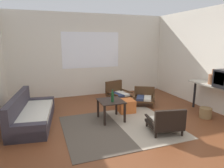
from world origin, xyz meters
TOP-DOWN VIEW (x-y plane):
  - ground_plane at (0.00, 0.00)m, footprint 7.80×7.80m
  - far_wall_with_window at (0.00, 3.06)m, footprint 5.60×0.13m
  - side_wall_right at (2.66, 0.30)m, footprint 0.12×6.60m
  - area_rug at (-0.10, 0.20)m, footprint 2.39×2.04m
  - couch at (-1.92, 1.10)m, footprint 1.03×2.02m
  - coffee_table at (-0.15, 0.65)m, footprint 0.56×0.60m
  - armchair_by_window at (0.58, 2.08)m, footprint 0.74×0.75m
  - armchair_striped_foreground at (0.65, -0.38)m, footprint 0.73×0.73m
  - armchair_corner at (1.14, 1.39)m, footprint 0.80×0.78m
  - ottoman_orange at (0.40, 1.02)m, footprint 0.43×0.43m
  - console_shelf at (2.35, -0.17)m, footprint 0.41×1.89m
  - clay_vase at (2.35, 0.15)m, footprint 0.22×0.22m
  - glass_bottle at (-0.15, 0.55)m, footprint 0.07×0.07m
  - wicker_basket at (2.06, -0.01)m, footprint 0.28×0.28m

SIDE VIEW (x-z plane):
  - ground_plane at x=0.00m, z-range 0.00..0.00m
  - area_rug at x=-0.10m, z-range 0.00..0.01m
  - wicker_basket at x=2.06m, z-range 0.00..0.25m
  - ottoman_orange at x=0.40m, z-range 0.00..0.33m
  - couch at x=-1.92m, z-range -0.13..0.54m
  - armchair_striped_foreground at x=0.65m, z-range -0.04..0.52m
  - armchair_corner at x=1.14m, z-range -0.01..0.49m
  - armchair_by_window at x=0.58m, z-range -0.04..0.55m
  - coffee_table at x=-0.15m, z-range 0.14..0.62m
  - glass_bottle at x=-0.15m, z-range 0.45..0.74m
  - console_shelf at x=2.35m, z-range 0.31..1.10m
  - clay_vase at x=2.35m, z-range 0.73..1.10m
  - side_wall_right at x=2.66m, z-range 0.00..2.70m
  - far_wall_with_window at x=0.00m, z-range 0.00..2.70m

